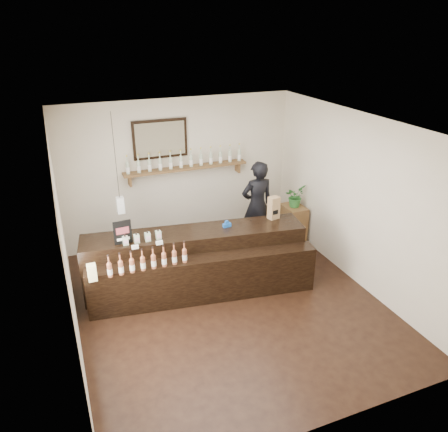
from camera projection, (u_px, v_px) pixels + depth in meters
name	position (u px, v px, depth m)	size (l,w,h in m)	color
ground	(229.00, 303.00, 6.87)	(5.00, 5.00, 0.00)	black
room_shell	(229.00, 203.00, 6.17)	(5.00, 5.00, 5.00)	beige
back_wall_decor	(173.00, 156.00, 8.11)	(2.66, 0.96, 1.69)	brown
counter	(197.00, 264.00, 7.06)	(3.61, 1.45, 1.16)	black
promo_sign	(123.00, 232.00, 6.50)	(0.27, 0.04, 0.37)	black
paper_bag	(274.00, 208.00, 7.33)	(0.20, 0.17, 0.39)	#8F6745
tape_dispenser	(227.00, 224.00, 7.08)	(0.14, 0.07, 0.11)	#174FA1
side_cabinet	(293.00, 224.00, 8.66)	(0.38, 0.52, 0.75)	brown
potted_plant	(295.00, 196.00, 8.42)	(0.38, 0.33, 0.43)	#2C6C2B
shopkeeper	(257.00, 200.00, 8.20)	(0.71, 0.47, 1.96)	black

